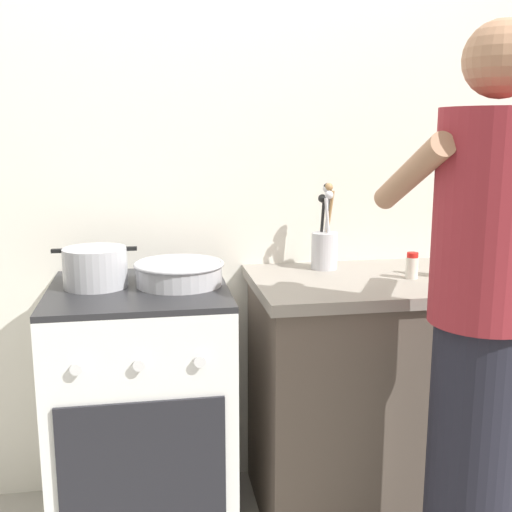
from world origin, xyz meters
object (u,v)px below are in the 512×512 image
at_px(pot, 95,267).
at_px(utensil_crock, 325,243).
at_px(mixing_bowl, 179,272).
at_px(spice_bottle, 412,266).
at_px(person, 480,335).
at_px(oil_bottle, 467,251).
at_px(stove_range, 143,411).

distance_m(pot, utensil_crock, 0.85).
xyz_separation_m(mixing_bowl, spice_bottle, (0.83, -0.05, 0.00)).
relative_size(spice_bottle, person, 0.06).
bearing_deg(oil_bottle, person, -113.15).
bearing_deg(stove_range, pot, 166.66).
relative_size(utensil_crock, person, 0.19).
xyz_separation_m(pot, mixing_bowl, (0.28, -0.02, -0.02)).
bearing_deg(utensil_crock, mixing_bowl, -163.96).
bearing_deg(spice_bottle, utensil_crock, 141.53).
xyz_separation_m(stove_range, pot, (-0.14, 0.03, 0.52)).
distance_m(stove_range, mixing_bowl, 0.51).
relative_size(spice_bottle, oil_bottle, 0.39).
height_order(pot, spice_bottle, pot).
bearing_deg(mixing_bowl, stove_range, -173.88).
height_order(stove_range, person, person).
bearing_deg(mixing_bowl, person, -35.30).
bearing_deg(utensil_crock, spice_bottle, -38.47).
relative_size(utensil_crock, spice_bottle, 3.47).
bearing_deg(pot, spice_bottle, -3.44).
bearing_deg(person, utensil_crock, 108.42).
distance_m(pot, person, 1.24).
relative_size(pot, utensil_crock, 0.86).
xyz_separation_m(mixing_bowl, oil_bottle, (1.01, -0.09, 0.06)).
xyz_separation_m(pot, utensil_crock, (0.84, 0.14, 0.03)).
relative_size(mixing_bowl, person, 0.18).
xyz_separation_m(utensil_crock, person, (0.24, -0.73, -0.14)).
xyz_separation_m(pot, person, (1.09, -0.59, -0.11)).
bearing_deg(pot, utensil_crock, 9.66).
xyz_separation_m(stove_range, oil_bottle, (1.15, -0.07, 0.55)).
distance_m(stove_range, person, 1.17).
distance_m(pot, mixing_bowl, 0.28).
relative_size(pot, spice_bottle, 2.97).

